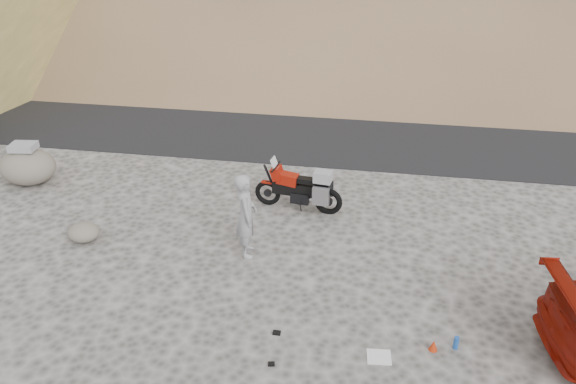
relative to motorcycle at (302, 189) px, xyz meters
The scene contains 11 objects.
ground 3.05m from the motorcycle, 94.02° to the right, with size 140.00×140.00×0.00m, color #44413E.
road 6.04m from the motorcycle, 92.00° to the left, with size 120.00×7.00×0.05m, color black.
motorcycle is the anchor object (origin of this frame).
man 2.37m from the motorcycle, 112.52° to the right, with size 0.69×0.45×1.89m, color gray.
boulder 7.49m from the motorcycle, behind, with size 1.60×1.39×1.15m.
small_rock 5.15m from the motorcycle, 154.20° to the right, with size 0.88×0.84×0.42m.
gear_white_cloth 5.25m from the motorcycle, 67.03° to the right, with size 0.40×0.36×0.01m, color white.
gear_bottle 5.51m from the motorcycle, 52.78° to the right, with size 0.09×0.09×0.24m, color #1B4DA4.
gear_funnel 5.38m from the motorcycle, 56.70° to the right, with size 0.15×0.15×0.20m, color #B62B0C.
gear_glove_a 4.58m from the motorcycle, 87.11° to the right, with size 0.14×0.10×0.04m, color black.
gear_glove_b 5.33m from the motorcycle, 86.93° to the right, with size 0.11×0.08×0.04m, color black.
Camera 1 is at (1.94, -9.07, 6.84)m, focal length 35.00 mm.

